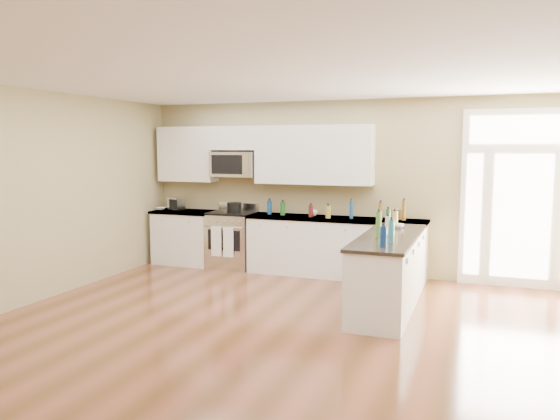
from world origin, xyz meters
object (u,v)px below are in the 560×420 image
object	(u,v)px
peninsula_cabinet	(388,274)
toaster_oven	(176,203)
stockpot	(234,207)
kitchen_range	(232,240)

from	to	relation	value
peninsula_cabinet	toaster_oven	size ratio (longest dim) A/B	8.89
peninsula_cabinet	stockpot	distance (m)	3.22
peninsula_cabinet	kitchen_range	size ratio (longest dim) A/B	2.15
peninsula_cabinet	kitchen_range	distance (m)	3.24
kitchen_range	stockpot	xyz separation A→B (m)	(0.07, -0.04, 0.56)
peninsula_cabinet	toaster_oven	distance (m)	4.34
toaster_oven	peninsula_cabinet	bearing A→B (deg)	0.15
peninsula_cabinet	stockpot	size ratio (longest dim) A/B	9.56
kitchen_range	toaster_oven	distance (m)	1.26
kitchen_range	stockpot	size ratio (longest dim) A/B	4.45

